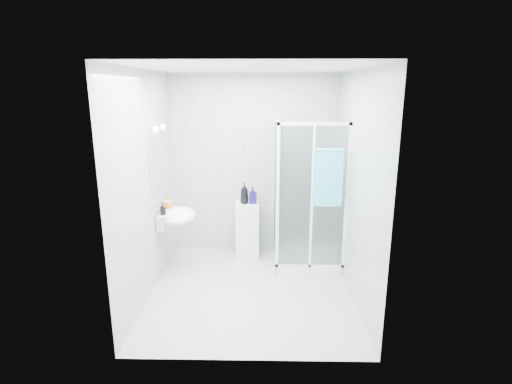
{
  "coord_description": "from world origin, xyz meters",
  "views": [
    {
      "loc": [
        0.14,
        -4.41,
        2.39
      ],
      "look_at": [
        0.05,
        0.35,
        1.15
      ],
      "focal_mm": 28.0,
      "sensor_mm": 36.0,
      "label": 1
    }
  ],
  "objects_px": {
    "wall_basin": "(176,216)",
    "soap_dispenser_orange": "(168,202)",
    "shampoo_bottle_b": "(253,195)",
    "soap_dispenser_black": "(163,209)",
    "hand_towel": "(329,176)",
    "storage_cabinet": "(248,230)",
    "shampoo_bottle_a": "(244,193)",
    "shower_enclosure": "(302,234)"
  },
  "relations": [
    {
      "from": "storage_cabinet",
      "to": "shampoo_bottle_a",
      "type": "relative_size",
      "value": 2.66
    },
    {
      "from": "wall_basin",
      "to": "hand_towel",
      "type": "bearing_deg",
      "value": -2.53
    },
    {
      "from": "hand_towel",
      "to": "soap_dispenser_black",
      "type": "bearing_deg",
      "value": -178.36
    },
    {
      "from": "storage_cabinet",
      "to": "soap_dispenser_black",
      "type": "bearing_deg",
      "value": -144.74
    },
    {
      "from": "storage_cabinet",
      "to": "soap_dispenser_black",
      "type": "distance_m",
      "value": 1.37
    },
    {
      "from": "soap_dispenser_black",
      "to": "soap_dispenser_orange",
      "type": "bearing_deg",
      "value": 87.44
    },
    {
      "from": "wall_basin",
      "to": "storage_cabinet",
      "type": "height_order",
      "value": "wall_basin"
    },
    {
      "from": "wall_basin",
      "to": "soap_dispenser_orange",
      "type": "distance_m",
      "value": 0.22
    },
    {
      "from": "shampoo_bottle_b",
      "to": "soap_dispenser_black",
      "type": "height_order",
      "value": "shampoo_bottle_b"
    },
    {
      "from": "soap_dispenser_orange",
      "to": "soap_dispenser_black",
      "type": "xyz_separation_m",
      "value": [
        -0.01,
        -0.25,
        -0.02
      ]
    },
    {
      "from": "shampoo_bottle_b",
      "to": "soap_dispenser_orange",
      "type": "relative_size",
      "value": 1.29
    },
    {
      "from": "storage_cabinet",
      "to": "shampoo_bottle_a",
      "type": "xyz_separation_m",
      "value": [
        -0.04,
        -0.01,
        0.55
      ]
    },
    {
      "from": "soap_dispenser_orange",
      "to": "shampoo_bottle_b",
      "type": "bearing_deg",
      "value": 25.04
    },
    {
      "from": "shampoo_bottle_a",
      "to": "shampoo_bottle_b",
      "type": "xyz_separation_m",
      "value": [
        0.12,
        0.03,
        -0.03
      ]
    },
    {
      "from": "shower_enclosure",
      "to": "wall_basin",
      "type": "height_order",
      "value": "shower_enclosure"
    },
    {
      "from": "storage_cabinet",
      "to": "hand_towel",
      "type": "distance_m",
      "value": 1.55
    },
    {
      "from": "shower_enclosure",
      "to": "shampoo_bottle_a",
      "type": "height_order",
      "value": "shower_enclosure"
    },
    {
      "from": "shampoo_bottle_b",
      "to": "shampoo_bottle_a",
      "type": "bearing_deg",
      "value": -167.63
    },
    {
      "from": "storage_cabinet",
      "to": "hand_towel",
      "type": "relative_size",
      "value": 1.11
    },
    {
      "from": "shampoo_bottle_a",
      "to": "soap_dispenser_orange",
      "type": "relative_size",
      "value": 1.67
    },
    {
      "from": "shampoo_bottle_b",
      "to": "storage_cabinet",
      "type": "bearing_deg",
      "value": -166.81
    },
    {
      "from": "shampoo_bottle_b",
      "to": "wall_basin",
      "type": "bearing_deg",
      "value": -147.93
    },
    {
      "from": "shower_enclosure",
      "to": "wall_basin",
      "type": "bearing_deg",
      "value": -169.19
    },
    {
      "from": "shampoo_bottle_a",
      "to": "soap_dispenser_orange",
      "type": "xyz_separation_m",
      "value": [
        -0.97,
        -0.48,
        0.0
      ]
    },
    {
      "from": "shower_enclosure",
      "to": "soap_dispenser_orange",
      "type": "bearing_deg",
      "value": -173.11
    },
    {
      "from": "hand_towel",
      "to": "shampoo_bottle_a",
      "type": "xyz_separation_m",
      "value": [
        -1.07,
        0.67,
        -0.4
      ]
    },
    {
      "from": "wall_basin",
      "to": "shampoo_bottle_b",
      "type": "distance_m",
      "value": 1.16
    },
    {
      "from": "storage_cabinet",
      "to": "shower_enclosure",
      "type": "bearing_deg",
      "value": -20.65
    },
    {
      "from": "shower_enclosure",
      "to": "shampoo_bottle_b",
      "type": "xyz_separation_m",
      "value": [
        -0.68,
        0.29,
        0.47
      ]
    },
    {
      "from": "soap_dispenser_orange",
      "to": "soap_dispenser_black",
      "type": "height_order",
      "value": "soap_dispenser_orange"
    },
    {
      "from": "storage_cabinet",
      "to": "shampoo_bottle_b",
      "type": "xyz_separation_m",
      "value": [
        0.08,
        0.02,
        0.52
      ]
    },
    {
      "from": "wall_basin",
      "to": "shampoo_bottle_a",
      "type": "bearing_deg",
      "value": 34.33
    },
    {
      "from": "wall_basin",
      "to": "soap_dispenser_orange",
      "type": "relative_size",
      "value": 3.1
    },
    {
      "from": "wall_basin",
      "to": "soap_dispenser_black",
      "type": "xyz_separation_m",
      "value": [
        -0.12,
        -0.14,
        0.14
      ]
    },
    {
      "from": "soap_dispenser_black",
      "to": "shower_enclosure",
      "type": "bearing_deg",
      "value": 14.49
    },
    {
      "from": "shampoo_bottle_a",
      "to": "soap_dispenser_black",
      "type": "distance_m",
      "value": 1.22
    },
    {
      "from": "shampoo_bottle_a",
      "to": "soap_dispenser_black",
      "type": "bearing_deg",
      "value": -143.39
    },
    {
      "from": "soap_dispenser_orange",
      "to": "storage_cabinet",
      "type": "bearing_deg",
      "value": 25.84
    },
    {
      "from": "hand_towel",
      "to": "soap_dispenser_orange",
      "type": "height_order",
      "value": "hand_towel"
    },
    {
      "from": "shower_enclosure",
      "to": "shampoo_bottle_a",
      "type": "relative_size",
      "value": 6.64
    },
    {
      "from": "wall_basin",
      "to": "storage_cabinet",
      "type": "xyz_separation_m",
      "value": [
        0.9,
        0.59,
        -0.4
      ]
    },
    {
      "from": "hand_towel",
      "to": "soap_dispenser_orange",
      "type": "relative_size",
      "value": 4.01
    }
  ]
}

